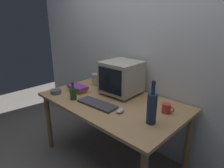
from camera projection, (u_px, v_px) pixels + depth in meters
ground_plane at (112, 158)px, 2.30m from camera, size 6.00×6.00×0.00m
back_wall at (143, 45)px, 2.24m from camera, size 4.00×0.08×2.50m
desk at (112, 107)px, 2.09m from camera, size 1.51×0.89×0.73m
crt_monitor at (121, 77)px, 2.18m from camera, size 0.40×0.40×0.37m
keyboard at (97, 104)px, 1.95m from camera, size 0.43×0.18×0.02m
computer_mouse at (120, 111)px, 1.80m from camera, size 0.08×0.11×0.04m
bottle_tall at (152, 107)px, 1.58m from camera, size 0.08×0.08×0.37m
bottle_short at (73, 93)px, 2.06m from camera, size 0.07×0.07×0.19m
book_stack at (78, 88)px, 2.29m from camera, size 0.23×0.17×0.07m
mug at (167, 108)px, 1.78m from camera, size 0.12×0.08×0.09m
cd_spindle at (56, 92)px, 2.24m from camera, size 0.12×0.12×0.04m
metal_canister at (96, 80)px, 2.48m from camera, size 0.09×0.09×0.15m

